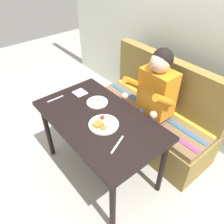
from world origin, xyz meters
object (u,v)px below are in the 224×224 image
(couch, at_px, (153,117))
(table, at_px, (99,125))
(plate_eggs, at_px, (97,102))
(knife, at_px, (117,144))
(person, at_px, (152,97))
(fork, at_px, (55,99))
(napkin, at_px, (80,93))
(plate_breakfast, at_px, (103,124))

(couch, bearing_deg, table, -90.00)
(plate_eggs, distance_m, knife, 0.57)
(couch, height_order, plate_eggs, couch)
(person, relative_size, fork, 7.13)
(table, xyz_separation_m, person, (0.08, 0.59, 0.09))
(plate_eggs, bearing_deg, table, -33.28)
(knife, bearing_deg, person, 88.17)
(napkin, xyz_separation_m, knife, (0.78, -0.17, -0.00))
(plate_breakfast, relative_size, fork, 1.49)
(person, height_order, plate_eggs, person)
(person, distance_m, plate_eggs, 0.54)
(plate_breakfast, bearing_deg, napkin, 167.65)
(knife, bearing_deg, napkin, 144.71)
(couch, xyz_separation_m, napkin, (-0.43, -0.68, 0.40))
(person, height_order, fork, person)
(couch, xyz_separation_m, fork, (-0.50, -0.92, 0.40))
(plate_breakfast, relative_size, napkin, 2.05)
(plate_eggs, bearing_deg, person, 60.09)
(table, height_order, napkin, napkin)
(couch, xyz_separation_m, plate_breakfast, (0.10, -0.79, 0.41))
(person, relative_size, plate_eggs, 6.10)
(knife, bearing_deg, plate_eggs, 136.03)
(table, height_order, fork, fork)
(plate_eggs, xyz_separation_m, knife, (0.53, -0.20, -0.01))
(person, relative_size, knife, 6.06)
(table, xyz_separation_m, knife, (0.34, -0.08, 0.08))
(fork, bearing_deg, table, 17.02)
(napkin, distance_m, knife, 0.79)
(person, relative_size, plate_breakfast, 4.78)
(couch, xyz_separation_m, knife, (0.34, -0.85, 0.40))
(person, xyz_separation_m, knife, (0.26, -0.67, -0.01))
(couch, xyz_separation_m, plate_eggs, (-0.19, -0.64, 0.41))
(person, distance_m, fork, 0.94)
(person, bearing_deg, plate_breakfast, -88.50)
(napkin, bearing_deg, plate_eggs, 7.64)
(person, height_order, knife, person)
(plate_breakfast, xyz_separation_m, napkin, (-0.53, 0.12, -0.01))
(table, relative_size, fork, 7.06)
(table, bearing_deg, fork, -162.73)
(couch, bearing_deg, plate_breakfast, -82.86)
(napkin, relative_size, fork, 0.73)
(couch, xyz_separation_m, person, (0.08, -0.17, 0.41))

